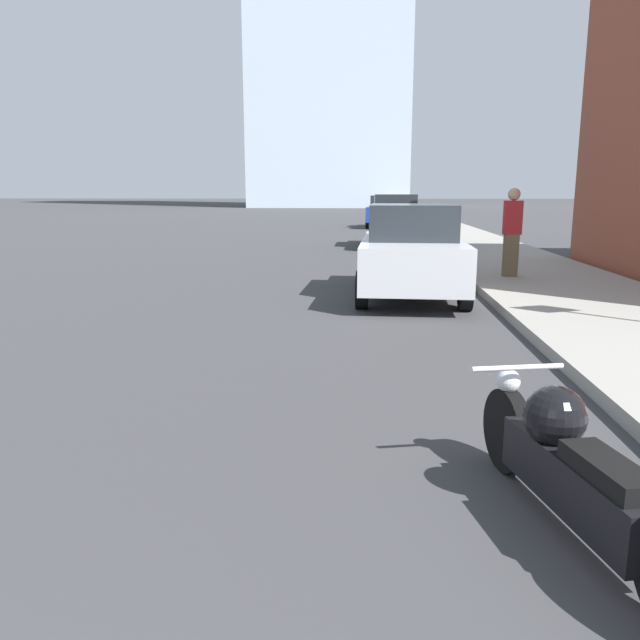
# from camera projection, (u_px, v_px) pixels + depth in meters

# --- Properties ---
(sidewalk) EXTENTS (3.25, 240.00, 0.15)m
(sidewalk) POSITION_uv_depth(u_px,v_px,m) (429.00, 222.00, 38.06)
(sidewalk) COLOR gray
(sidewalk) RESTS_ON ground_plane
(motorcycle) EXTENTS (0.77, 2.21, 0.78)m
(motorcycle) POSITION_uv_depth(u_px,v_px,m) (570.00, 467.00, 3.43)
(motorcycle) COLOR black
(motorcycle) RESTS_ON ground_plane
(parked_car_silver) EXTENTS (1.95, 4.30, 1.65)m
(parked_car_silver) POSITION_uv_depth(u_px,v_px,m) (411.00, 251.00, 11.20)
(parked_car_silver) COLOR #BCBCC1
(parked_car_silver) RESTS_ON ground_plane
(parked_car_black) EXTENTS (1.77, 4.24, 1.80)m
(parked_car_black) POSITION_uv_depth(u_px,v_px,m) (395.00, 221.00, 21.53)
(parked_car_black) COLOR black
(parked_car_black) RESTS_ON ground_plane
(parked_car_blue) EXTENTS (2.18, 4.57, 1.71)m
(parked_car_blue) POSITION_uv_depth(u_px,v_px,m) (386.00, 211.00, 33.70)
(parked_car_blue) COLOR #1E3899
(parked_car_blue) RESTS_ON ground_plane
(pedestrian) EXTENTS (0.36, 0.25, 1.80)m
(pedestrian) POSITION_uv_depth(u_px,v_px,m) (512.00, 231.00, 12.80)
(pedestrian) COLOR brown
(pedestrian) RESTS_ON sidewalk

